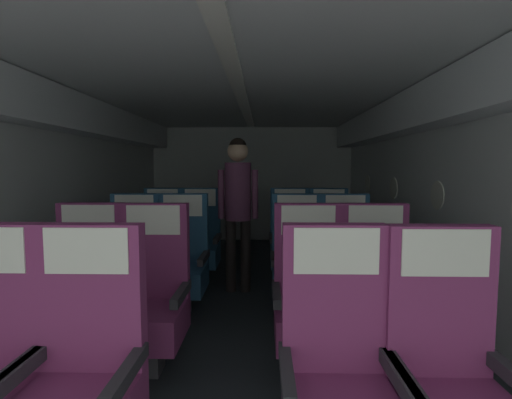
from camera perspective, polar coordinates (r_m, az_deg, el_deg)
ground at (r=3.73m, az=-2.46°, el=-16.39°), size 3.89×7.42×0.02m
fuselage_shell at (r=3.77m, az=-2.25°, el=7.72°), size 3.77×7.07×2.12m
seat_a_left_aisle at (r=1.89m, az=-24.82°, el=-23.42°), size 0.49×0.50×1.10m
seat_a_right_aisle at (r=1.89m, az=27.18°, el=-23.62°), size 0.49×0.50×1.10m
seat_a_right_window at (r=1.78m, az=12.24°, el=-25.08°), size 0.49×0.50×1.10m
seat_b_left_window at (r=2.88m, az=-24.28°, el=-13.42°), size 0.49×0.50×1.10m
seat_b_left_aisle at (r=2.71m, az=-15.47°, el=-14.37°), size 0.49×0.50×1.10m
seat_b_right_aisle at (r=2.73m, az=17.75°, el=-14.27°), size 0.49×0.50×1.10m
seat_b_right_window at (r=2.63m, az=7.94°, el=-14.82°), size 0.49×0.50×1.10m
seat_c_left_window at (r=3.73m, az=-18.06°, el=-9.08°), size 0.49×0.50×1.10m
seat_c_left_aisle at (r=3.62m, az=-11.10°, el=-9.36°), size 0.49×0.50×1.10m
seat_c_right_aisle at (r=3.61m, az=13.39°, el=-9.45°), size 0.49×0.50×1.10m
seat_c_right_window at (r=3.55m, az=6.20°, el=-9.59°), size 0.49×0.50×1.10m
seat_d_left_window at (r=4.63m, az=-14.00°, el=-6.28°), size 0.49×0.50×1.10m
seat_d_left_aisle at (r=4.52m, az=-8.47°, el=-6.47°), size 0.49×0.50×1.10m
seat_d_right_aisle at (r=4.53m, az=10.96°, el=-6.47°), size 0.49×0.50×1.10m
seat_d_right_window at (r=4.49m, az=5.12°, el=-6.51°), size 0.49×0.50×1.10m
flight_attendant at (r=4.06m, az=-2.72°, el=0.35°), size 0.43×0.28×1.65m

